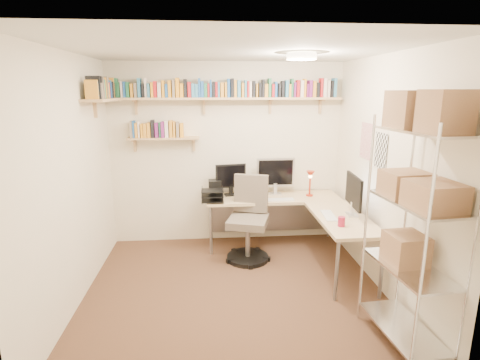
% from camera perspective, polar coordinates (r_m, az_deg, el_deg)
% --- Properties ---
extents(ground, '(3.20, 3.20, 0.00)m').
position_cam_1_polar(ground, '(4.26, -0.85, -16.47)').
color(ground, '#44261D').
rests_on(ground, ground).
extents(room_shell, '(3.24, 3.04, 2.52)m').
position_cam_1_polar(room_shell, '(3.73, -0.87, 4.55)').
color(room_shell, '#F2E1C5').
rests_on(room_shell, ground).
extents(wall_shelves, '(3.12, 1.09, 0.80)m').
position_cam_1_polar(wall_shelves, '(4.98, -6.75, 12.26)').
color(wall_shelves, tan).
rests_on(wall_shelves, ground).
extents(corner_desk, '(1.91, 1.81, 1.22)m').
position_cam_1_polar(corner_desk, '(4.94, 6.14, -3.38)').
color(corner_desk, '#D7BA8C').
rests_on(corner_desk, ground).
extents(office_chair, '(0.59, 0.60, 1.08)m').
position_cam_1_polar(office_chair, '(4.82, 1.35, -6.83)').
color(office_chair, black).
rests_on(office_chair, ground).
extents(wire_rack, '(0.48, 0.87, 2.14)m').
position_cam_1_polar(wire_rack, '(3.23, 25.53, -0.18)').
color(wire_rack, silver).
rests_on(wire_rack, ground).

